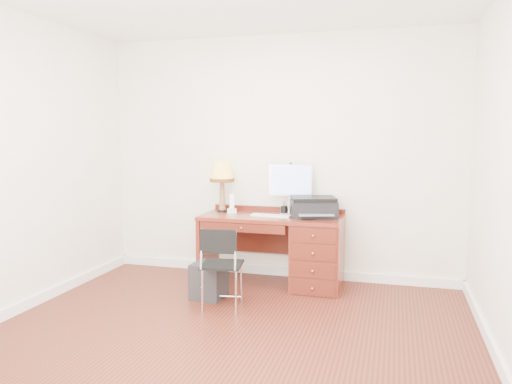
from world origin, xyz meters
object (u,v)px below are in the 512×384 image
(leg_lamp, at_px, (222,175))
(phone, at_px, (232,207))
(monitor, at_px, (291,183))
(equipment_box, at_px, (209,280))
(printer, at_px, (313,207))
(chair, at_px, (220,260))
(desk, at_px, (301,248))

(leg_lamp, height_order, phone, leg_lamp)
(monitor, height_order, equipment_box, monitor)
(monitor, bearing_deg, leg_lamp, 170.38)
(equipment_box, bearing_deg, phone, 92.51)
(printer, height_order, chair, printer)
(phone, distance_m, chair, 1.03)
(printer, height_order, leg_lamp, leg_lamp)
(phone, bearing_deg, chair, -95.48)
(printer, relative_size, phone, 2.66)
(leg_lamp, bearing_deg, monitor, 3.43)
(chair, bearing_deg, desk, 48.48)
(desk, relative_size, monitor, 2.79)
(printer, bearing_deg, desk, 178.60)
(monitor, height_order, printer, monitor)
(leg_lamp, relative_size, phone, 2.69)
(monitor, height_order, chair, monitor)
(chair, xyz_separation_m, equipment_box, (-0.22, 0.28, -0.29))
(monitor, xyz_separation_m, printer, (0.27, -0.13, -0.24))
(desk, distance_m, printer, 0.46)
(desk, height_order, equipment_box, desk)
(chair, height_order, equipment_box, chair)
(printer, relative_size, equipment_box, 1.59)
(printer, relative_size, leg_lamp, 0.99)
(desk, bearing_deg, equipment_box, -142.23)
(printer, distance_m, leg_lamp, 1.09)
(desk, relative_size, phone, 7.14)
(printer, distance_m, chair, 1.24)
(monitor, height_order, phone, monitor)
(desk, relative_size, leg_lamp, 2.66)
(leg_lamp, height_order, equipment_box, leg_lamp)
(monitor, bearing_deg, chair, -125.39)
(monitor, relative_size, printer, 0.96)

